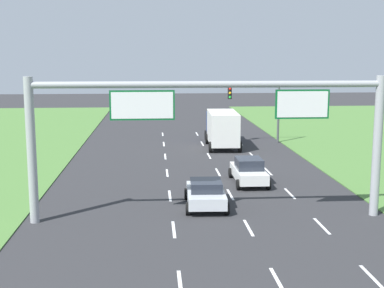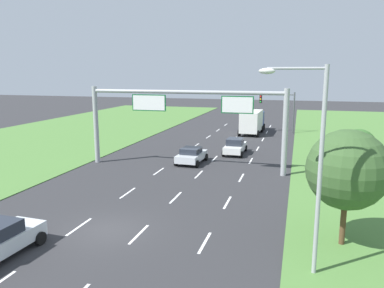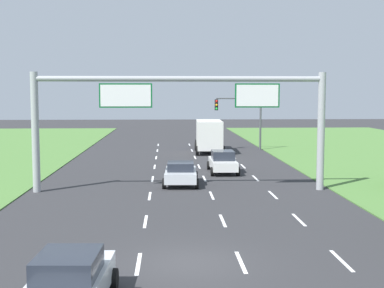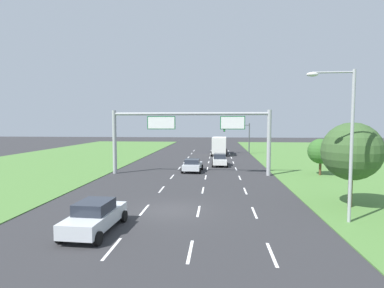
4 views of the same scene
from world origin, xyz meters
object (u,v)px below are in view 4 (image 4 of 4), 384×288
at_px(box_truck, 219,145).
at_px(roadside_tree_near, 352,151).
at_px(street_lamp, 345,132).
at_px(traffic_light_mast, 238,133).
at_px(sign_gantry, 191,130).
at_px(car_lead_silver, 95,216).
at_px(car_near_red, 192,165).
at_px(car_mid_lane, 220,160).
at_px(roadside_tree_mid, 321,151).

height_order(box_truck, roadside_tree_near, roadside_tree_near).
distance_m(box_truck, street_lamp, 36.87).
bearing_deg(traffic_light_mast, sign_gantry, -106.63).
bearing_deg(street_lamp, car_lead_silver, -169.57).
bearing_deg(car_near_red, car_mid_lane, 59.75).
relative_size(street_lamp, roadside_tree_near, 1.51).
bearing_deg(car_mid_lane, roadside_tree_mid, -32.25).
xyz_separation_m(sign_gantry, roadside_tree_mid, (13.82, 0.47, -2.27)).
distance_m(car_near_red, car_mid_lane, 5.98).
bearing_deg(car_near_red, street_lamp, -58.22).
relative_size(car_mid_lane, roadside_tree_mid, 1.10).
height_order(car_near_red, roadside_tree_mid, roadside_tree_mid).
relative_size(car_mid_lane, street_lamp, 0.51).
height_order(box_truck, traffic_light_mast, traffic_light_mast).
distance_m(car_lead_silver, traffic_light_mast, 41.39).
height_order(car_lead_silver, street_lamp, street_lamp).
xyz_separation_m(car_near_red, traffic_light_mast, (6.70, 20.40, 3.12)).
height_order(car_mid_lane, traffic_light_mast, traffic_light_mast).
bearing_deg(traffic_light_mast, roadside_tree_near, -81.94).
relative_size(car_near_red, street_lamp, 0.48).
distance_m(box_truck, traffic_light_mast, 4.32).
xyz_separation_m(box_truck, roadside_tree_mid, (10.56, -20.54, 0.91)).
height_order(traffic_light_mast, roadside_tree_mid, traffic_light_mast).
relative_size(car_mid_lane, roadside_tree_near, 0.77).
xyz_separation_m(traffic_light_mast, street_lamp, (3.11, -37.58, 1.21)).
bearing_deg(roadside_tree_mid, traffic_light_mast, 107.93).
relative_size(car_lead_silver, roadside_tree_near, 0.80).
height_order(car_lead_silver, roadside_tree_mid, roadside_tree_mid).
height_order(car_mid_lane, sign_gantry, sign_gantry).
distance_m(car_near_red, roadside_tree_near, 18.44).
distance_m(sign_gantry, roadside_tree_mid, 14.01).
bearing_deg(car_mid_lane, sign_gantry, -114.49).
height_order(car_near_red, street_lamp, street_lamp).
bearing_deg(box_truck, car_mid_lane, -88.39).
xyz_separation_m(traffic_light_mast, roadside_tree_mid, (7.11, -21.99, -1.25)).
relative_size(sign_gantry, street_lamp, 2.03).
xyz_separation_m(sign_gantry, traffic_light_mast, (6.71, 22.45, -1.01)).
relative_size(car_lead_silver, car_mid_lane, 1.03).
xyz_separation_m(car_mid_lane, roadside_tree_mid, (10.61, -6.64, 1.81)).
bearing_deg(car_lead_silver, car_near_red, 82.78).
bearing_deg(car_near_red, roadside_tree_near, -48.43).
bearing_deg(sign_gantry, traffic_light_mast, 73.37).
bearing_deg(car_lead_silver, roadside_tree_mid, 48.99).
distance_m(box_truck, roadside_tree_near, 34.07).
xyz_separation_m(car_mid_lane, street_lamp, (6.61, -22.23, 4.28)).
height_order(car_lead_silver, roadside_tree_near, roadside_tree_near).
xyz_separation_m(box_truck, roadside_tree_near, (8.32, -32.98, 2.05)).
distance_m(box_truck, roadside_tree_mid, 23.11).
bearing_deg(car_mid_lane, box_truck, 89.56).
xyz_separation_m(car_near_red, box_truck, (3.25, 18.95, 0.95)).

